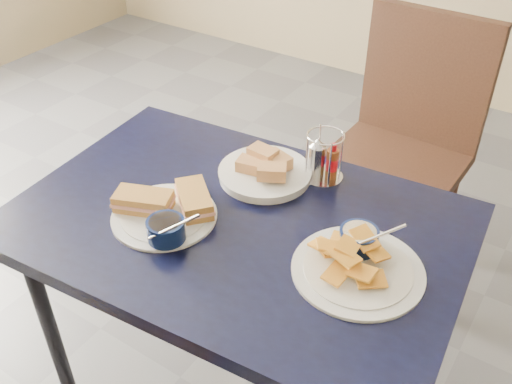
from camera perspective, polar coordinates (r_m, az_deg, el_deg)
The scene contains 6 objects.
dining_table at distance 1.45m, azimuth -1.86°, elevation -4.98°, with size 1.15×0.82×0.75m.
chair_far at distance 2.18m, azimuth 14.80°, elevation 5.77°, with size 0.48×0.46×0.99m.
sandwich_plate at distance 1.41m, azimuth -8.89°, elevation -1.85°, with size 0.30×0.27×0.12m.
plantain_plate at distance 1.29m, azimuth 10.05°, elevation -6.59°, with size 0.29×0.29×0.12m.
bread_basket at distance 1.53m, azimuth 0.92°, elevation 2.14°, with size 0.25×0.25×0.07m.
condiment_caddy at distance 1.53m, azimuth 6.67°, elevation 3.30°, with size 0.11×0.11×0.14m.
Camera 1 is at (0.48, -0.83, 1.64)m, focal length 40.00 mm.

